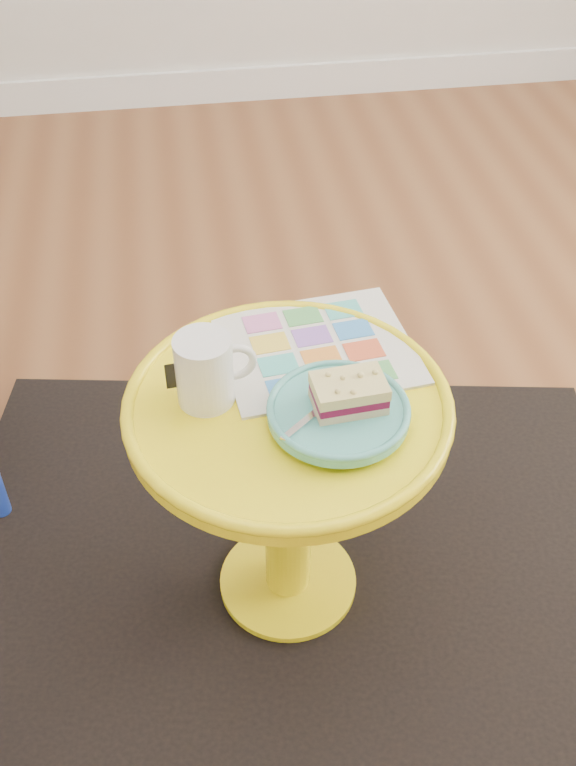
{
  "coord_description": "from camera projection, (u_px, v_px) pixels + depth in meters",
  "views": [
    {
      "loc": [
        -0.14,
        -1.04,
        1.34
      ],
      "look_at": [
        0.0,
        -0.13,
        0.51
      ],
      "focal_mm": 40.0,
      "sensor_mm": 36.0,
      "label": 1
    }
  ],
  "objects": [
    {
      "name": "floor",
      "position": [
        278.0,
        529.0,
        1.68
      ],
      "size": [
        4.0,
        4.0,
        0.0
      ],
      "primitive_type": "plane",
      "color": "brown",
      "rests_on": "ground"
    },
    {
      "name": "mug",
      "position": [
        206.0,
        368.0,
        1.24
      ],
      "size": [
        0.12,
        0.09,
        0.11
      ],
      "rotation": [
        0.0,
        0.0,
        0.11
      ],
      "color": "white",
      "rests_on": "side_table"
    },
    {
      "name": "fork",
      "position": [
        319.0,
        410.0,
        1.21
      ],
      "size": [
        0.12,
        0.1,
        0.0
      ],
      "rotation": [
        0.0,
        0.0,
        -0.87
      ],
      "color": "silver",
      "rests_on": "plate"
    },
    {
      "name": "newspaper",
      "position": [
        317.0,
        348.0,
        1.36
      ],
      "size": [
        0.33,
        0.29,
        0.01
      ],
      "primitive_type": "cube",
      "rotation": [
        0.0,
        0.0,
        0.11
      ],
      "color": "silver",
      "rests_on": "side_table"
    },
    {
      "name": "rug",
      "position": [
        288.0,
        584.0,
        1.58
      ],
      "size": [
        1.47,
        1.31,
        0.01
      ],
      "primitive_type": "cube",
      "rotation": [
        0.0,
        0.0,
        -0.18
      ],
      "color": "black",
      "rests_on": "ground"
    },
    {
      "name": "plate",
      "position": [
        338.0,
        413.0,
        1.23
      ],
      "size": [
        0.21,
        0.21,
        0.02
      ],
      "color": "#52AEA5",
      "rests_on": "newspaper"
    },
    {
      "name": "cake_slice",
      "position": [
        349.0,
        393.0,
        1.21
      ],
      "size": [
        0.11,
        0.08,
        0.05
      ],
      "rotation": [
        0.0,
        0.0,
        0.08
      ],
      "color": "#D3BC8C",
      "rests_on": "plate"
    },
    {
      "name": "side_table",
      "position": [
        288.0,
        463.0,
        1.36
      ],
      "size": [
        0.49,
        0.49,
        0.47
      ],
      "color": "yellow",
      "rests_on": "ground"
    }
  ]
}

